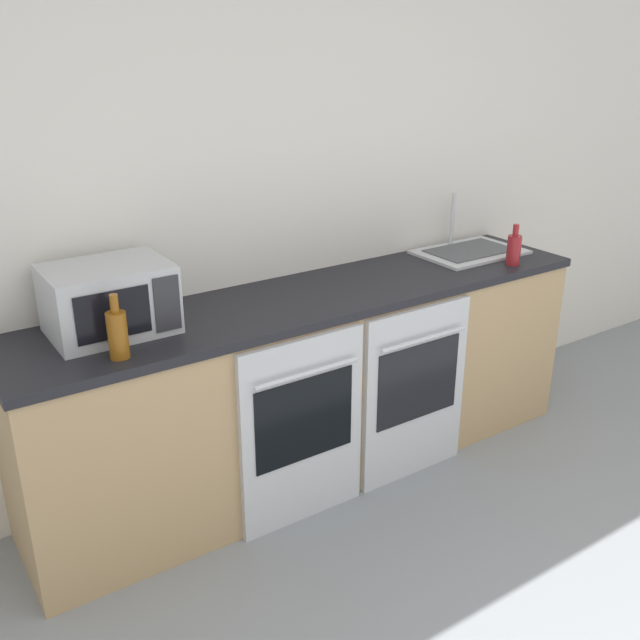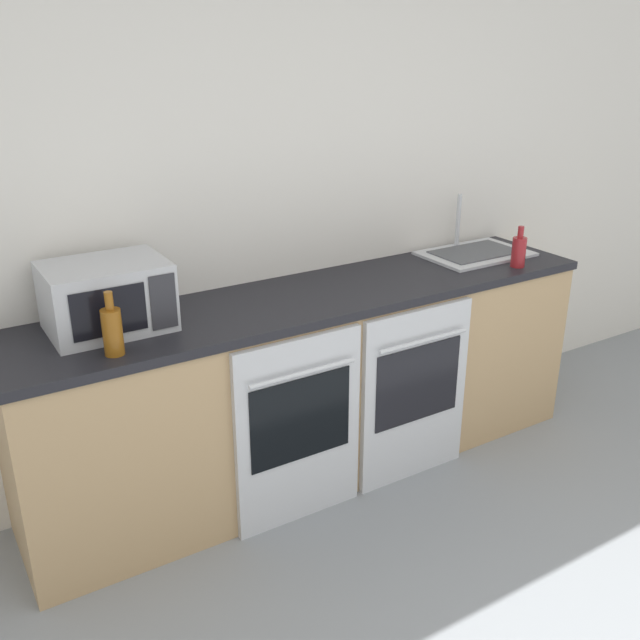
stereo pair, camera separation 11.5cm
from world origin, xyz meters
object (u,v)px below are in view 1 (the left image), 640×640
(sink, at_px, (469,250))
(microwave, at_px, (109,299))
(oven_right, at_px, (415,393))
(bottle_amber, at_px, (118,333))
(bottle_red, at_px, (514,249))
(oven_left, at_px, (303,431))

(sink, bearing_deg, microwave, -179.92)
(oven_right, xyz_separation_m, bottle_amber, (-1.34, 0.12, 0.58))
(bottle_amber, bearing_deg, bottle_red, -0.24)
(microwave, distance_m, bottle_amber, 0.27)
(microwave, bearing_deg, bottle_red, -7.57)
(oven_right, relative_size, bottle_amber, 3.58)
(oven_left, bearing_deg, sink, 16.16)
(oven_right, relative_size, sink, 1.56)
(oven_right, height_order, sink, sink)
(bottle_amber, height_order, sink, sink)
(oven_right, xyz_separation_m, bottle_red, (0.71, 0.11, 0.56))
(oven_left, relative_size, bottle_red, 4.17)
(bottle_amber, distance_m, sink, 2.03)
(bottle_red, bearing_deg, microwave, 172.43)
(oven_left, relative_size, microwave, 1.87)
(bottle_red, bearing_deg, sink, 98.72)
(microwave, xyz_separation_m, bottle_red, (1.99, -0.27, -0.05))
(oven_left, height_order, bottle_red, bottle_red)
(oven_right, bearing_deg, sink, 29.29)
(oven_left, height_order, sink, sink)
(bottle_amber, bearing_deg, microwave, 77.15)
(microwave, distance_m, bottle_red, 2.01)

